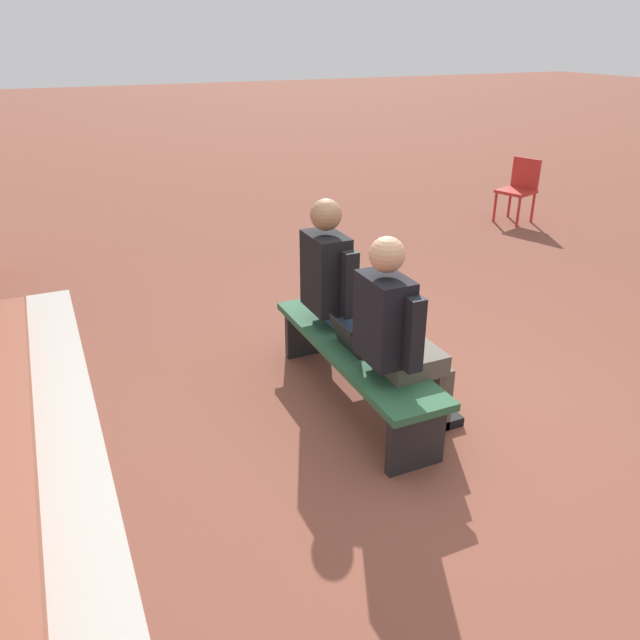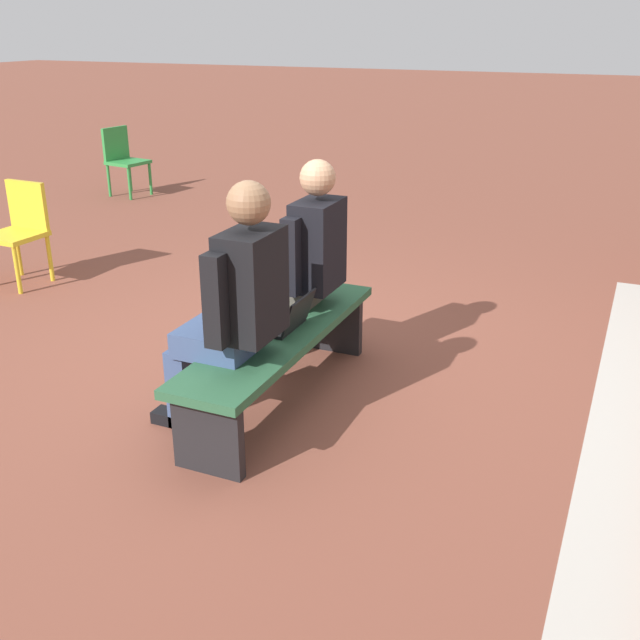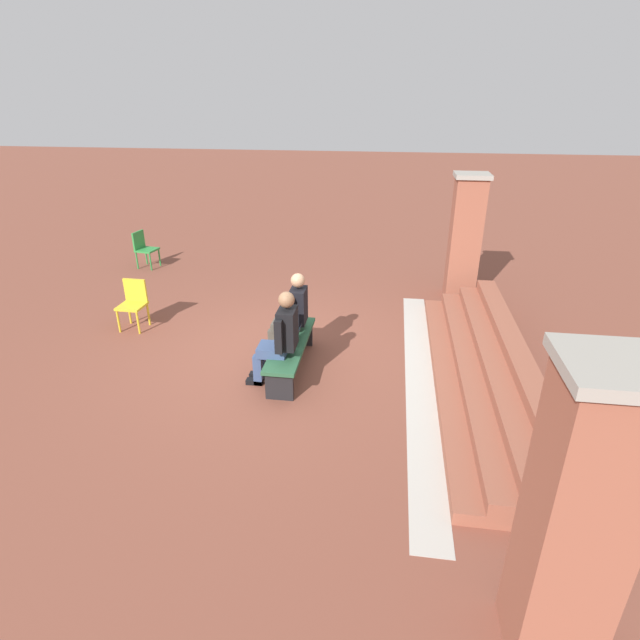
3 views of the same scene
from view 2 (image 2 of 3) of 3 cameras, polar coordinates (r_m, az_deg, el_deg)
The scene contains 8 objects.
ground_plane at distance 4.85m, azimuth -3.74°, elevation -3.54°, with size 60.00×60.00×0.00m, color brown.
concrete_strip at distance 4.05m, azimuth 21.96°, elevation -10.73°, with size 6.13×0.40×0.01m, color #B7B2A8.
bench at distance 4.26m, azimuth -3.01°, elevation -1.99°, with size 1.80×0.44×0.45m.
person_student at distance 4.53m, azimuth -1.41°, elevation 4.40°, with size 0.54×0.69×1.34m.
person_adult at distance 3.84m, azimuth -6.60°, elevation 1.18°, with size 0.56×0.71×1.37m.
laptop at distance 4.23m, azimuth -2.68°, elevation -0.03°, with size 0.32×0.29×0.21m.
plastic_chair_foreground at distance 6.75m, azimuth -21.89°, elevation 6.63°, with size 0.43×0.43×0.84m.
plastic_chair_far_right at distance 9.92m, azimuth -14.77°, elevation 11.93°, with size 0.48×0.48×0.84m.
Camera 2 is at (3.87, 2.04, 2.08)m, focal length 42.00 mm.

